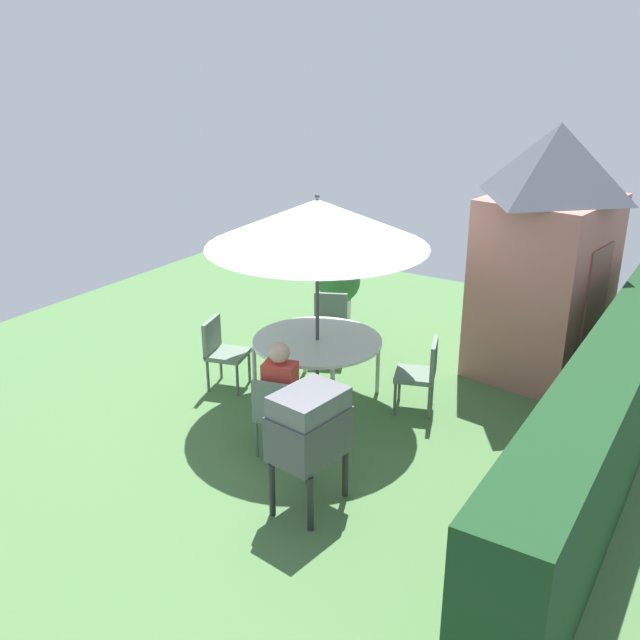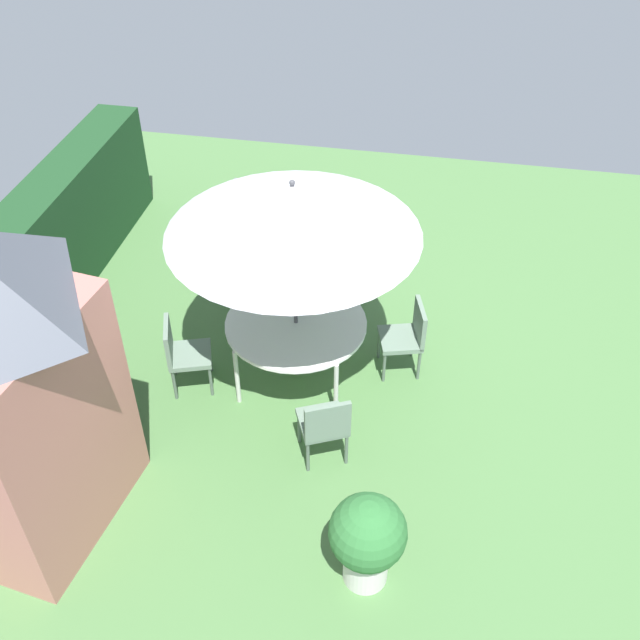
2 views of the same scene
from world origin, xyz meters
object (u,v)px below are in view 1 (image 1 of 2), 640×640
at_px(chair_toward_house, 221,348).
at_px(person_in_red, 280,385).
at_px(patio_table, 317,343).
at_px(chair_far_side, 422,370).
at_px(chair_toward_hedge, 330,322).
at_px(chair_near_shed, 278,411).
at_px(potted_plant_by_shed, 339,286).
at_px(patio_umbrella, 317,223).
at_px(bbq_grill, 309,427).
at_px(garden_shed, 547,251).

height_order(chair_toward_house, person_in_red, person_in_red).
height_order(patio_table, chair_far_side, chair_far_side).
distance_m(chair_far_side, chair_toward_hedge, 1.90).
height_order(chair_near_shed, person_in_red, person_in_red).
height_order(chair_toward_hedge, person_in_red, person_in_red).
bearing_deg(potted_plant_by_shed, patio_umbrella, 25.19).
bearing_deg(bbq_grill, patio_table, -149.62).
bearing_deg(potted_plant_by_shed, bbq_grill, 27.53).
bearing_deg(potted_plant_by_shed, chair_toward_house, -1.62).
bearing_deg(chair_toward_house, potted_plant_by_shed, 178.38).
distance_m(patio_umbrella, bbq_grill, 2.59).
relative_size(garden_shed, chair_toward_hedge, 3.60).
bearing_deg(person_in_red, garden_shed, 154.09).
bearing_deg(person_in_red, chair_near_shed, 14.46).
bearing_deg(person_in_red, chair_toward_hedge, -160.38).
distance_m(garden_shed, chair_near_shed, 4.13).
height_order(patio_umbrella, chair_near_shed, patio_umbrella).
height_order(chair_far_side, chair_toward_hedge, same).
height_order(patio_umbrella, bbq_grill, patio_umbrella).
relative_size(chair_near_shed, potted_plant_by_shed, 0.90).
relative_size(chair_toward_hedge, chair_toward_house, 1.00).
relative_size(patio_umbrella, person_in_red, 2.05).
relative_size(chair_far_side, chair_toward_hedge, 1.00).
bearing_deg(chair_far_side, garden_shed, 156.45).
xyz_separation_m(bbq_grill, person_in_red, (-0.67, -0.80, -0.06)).
bearing_deg(chair_toward_house, person_in_red, 60.06).
xyz_separation_m(patio_table, chair_far_side, (-0.41, 1.21, -0.22)).
bearing_deg(bbq_grill, patio_umbrella, -149.62).
xyz_separation_m(chair_far_side, chair_toward_hedge, (-0.76, -1.74, 0.00)).
height_order(chair_near_shed, chair_toward_hedge, same).
relative_size(patio_table, chair_near_shed, 1.74).
bearing_deg(chair_toward_hedge, chair_far_side, 66.57).
relative_size(chair_near_shed, person_in_red, 0.71).
xyz_separation_m(garden_shed, patio_umbrella, (2.28, -2.02, 0.56)).
height_order(patio_table, person_in_red, person_in_red).
distance_m(garden_shed, chair_far_side, 2.33).
height_order(patio_umbrella, chair_toward_house, patio_umbrella).
relative_size(chair_far_side, potted_plant_by_shed, 0.90).
bearing_deg(chair_near_shed, potted_plant_by_shed, -158.41).
xyz_separation_m(chair_far_side, potted_plant_by_shed, (-2.01, -2.35, 0.07)).
height_order(patio_table, potted_plant_by_shed, potted_plant_by_shed).
bearing_deg(chair_toward_hedge, person_in_red, 19.62).
bearing_deg(chair_near_shed, patio_table, -165.54).
xyz_separation_m(garden_shed, chair_toward_hedge, (1.11, -2.56, -1.13)).
xyz_separation_m(patio_umbrella, bbq_grill, (1.90, 1.11, -1.37)).
relative_size(potted_plant_by_shed, person_in_red, 0.80).
height_order(chair_near_shed, chair_far_side, same).
distance_m(bbq_grill, chair_toward_house, 2.82).
xyz_separation_m(chair_far_side, chair_toward_house, (0.76, -2.42, 0.00)).
bearing_deg(chair_near_shed, chair_far_side, 153.23).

